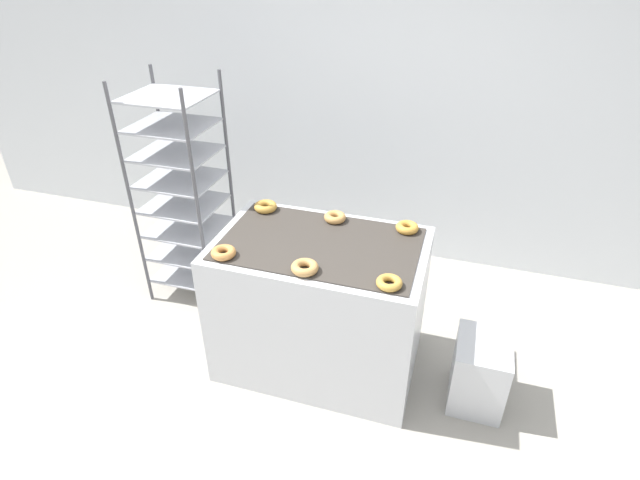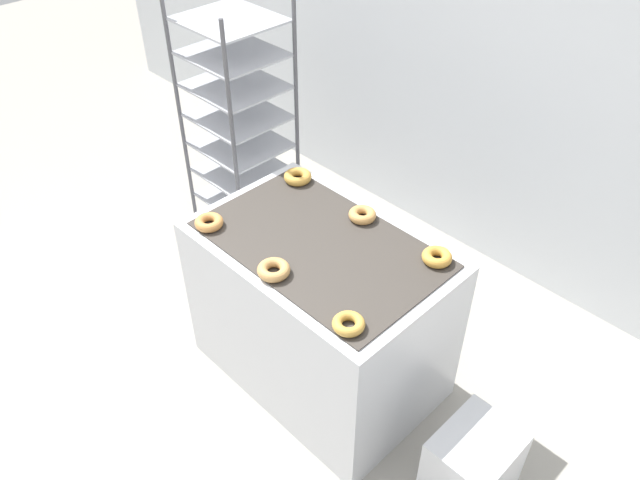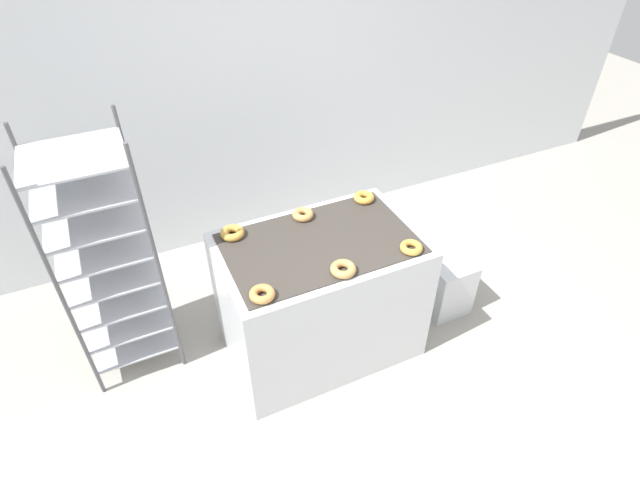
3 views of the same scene
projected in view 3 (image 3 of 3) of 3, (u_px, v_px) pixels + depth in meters
name	position (u px, v px, depth m)	size (l,w,h in m)	color
ground_plane	(364.00, 417.00, 3.05)	(14.00, 14.00, 0.00)	#9E998E
wall_back	(236.00, 76.00, 3.68)	(8.00, 0.05, 2.80)	silver
fryer_machine	(320.00, 297.00, 3.22)	(1.21, 0.78, 0.90)	silver
baking_rack_cart	(107.00, 259.00, 2.92)	(0.54, 0.50, 1.64)	#4C4C51
glaze_bin	(444.00, 282.00, 3.66)	(0.30, 0.37, 0.44)	silver
donut_near_left	(262.00, 294.00, 2.58)	(0.14, 0.14, 0.04)	#C38242
donut_near_center	(343.00, 269.00, 2.73)	(0.14, 0.14, 0.05)	tan
donut_near_right	(411.00, 247.00, 2.87)	(0.13, 0.13, 0.04)	#BB8C3A
donut_far_left	(232.00, 233.00, 2.98)	(0.15, 0.15, 0.05)	#BF8C39
donut_far_center	(303.00, 214.00, 3.13)	(0.13, 0.13, 0.05)	tan
donut_far_right	(364.00, 197.00, 3.28)	(0.14, 0.14, 0.05)	gold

